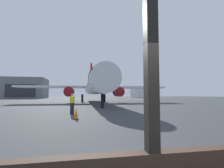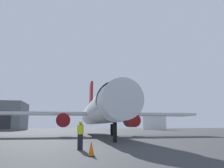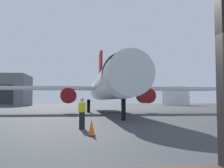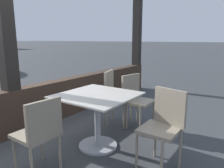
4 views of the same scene
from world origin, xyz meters
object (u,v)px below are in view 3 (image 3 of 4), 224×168
object	(u,v)px
ground_crew_worker	(82,113)
traffic_cone	(92,128)
airplane	(108,86)
fuel_storage_tank	(175,96)

from	to	relation	value
ground_crew_worker	traffic_cone	bearing A→B (deg)	-81.76
airplane	ground_crew_worker	bearing A→B (deg)	-100.15
airplane	traffic_cone	size ratio (longest dim) A/B	44.04
fuel_storage_tank	ground_crew_worker	bearing A→B (deg)	-113.52
traffic_cone	airplane	bearing A→B (deg)	82.35
airplane	ground_crew_worker	world-z (taller)	airplane
airplane	traffic_cone	bearing A→B (deg)	-97.65
ground_crew_worker	airplane	bearing A→B (deg)	79.85
airplane	fuel_storage_tank	distance (m)	61.59
ground_crew_worker	fuel_storage_tank	bearing A→B (deg)	66.48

